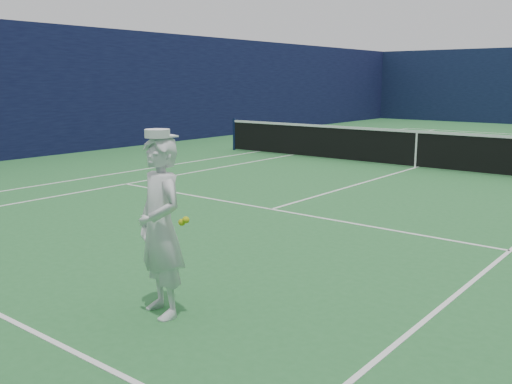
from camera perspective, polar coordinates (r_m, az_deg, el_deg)
ground at (r=15.86m, az=15.62°, el=2.34°), size 80.00×80.00×0.00m
court_markings at (r=15.86m, az=15.62°, el=2.36°), size 11.03×23.83×0.01m
windscreen_fence at (r=15.69m, az=16.01°, el=9.57°), size 20.12×36.12×4.00m
tennis_net at (r=15.79m, az=15.73°, el=4.33°), size 12.88×0.09×1.07m
tennis_player at (r=5.65m, az=-9.54°, el=-3.43°), size 0.75×0.66×1.85m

